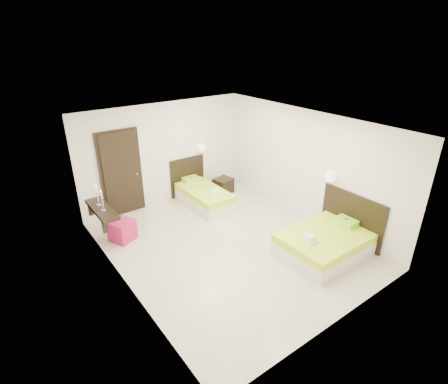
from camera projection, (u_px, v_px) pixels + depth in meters
floor at (229, 244)px, 7.48m from camera, size 5.50×5.50×0.00m
bed_single at (203, 195)px, 9.15m from camera, size 1.03×1.71×1.41m
bed_double at (326, 241)px, 7.12m from camera, size 1.76×1.49×1.45m
nightstand at (223, 186)px, 9.81m from camera, size 0.55×0.50×0.42m
ottoman at (122, 230)px, 7.57m from camera, size 0.60×0.60×0.45m
door at (121, 174)px, 8.37m from camera, size 1.02×0.15×2.14m
console_shelf at (101, 209)px, 7.19m from camera, size 0.35×1.20×0.78m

